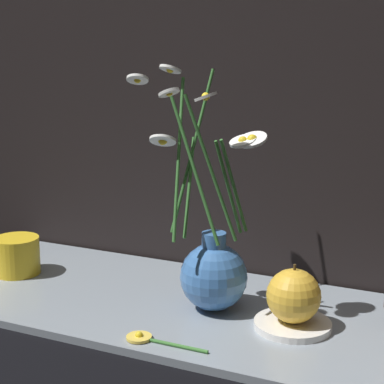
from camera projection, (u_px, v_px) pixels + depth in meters
name	position (u px, v px, depth m)	size (l,w,h in m)	color
ground_plane	(183.00, 310.00, 1.03)	(6.00, 6.00, 0.00)	black
shelf	(183.00, 306.00, 1.02)	(0.87, 0.35, 0.01)	gray
vase_with_flowers	(214.00, 266.00, 0.99)	(0.22, 0.17, 0.37)	#3F72B7
yellow_mug	(16.00, 255.00, 1.15)	(0.09, 0.08, 0.07)	yellow
saucer_plate	(293.00, 325.00, 0.93)	(0.11, 0.11, 0.01)	white
orange_fruit	(294.00, 296.00, 0.92)	(0.08, 0.08, 0.09)	gold
loose_daisy	(151.00, 340.00, 0.89)	(0.12, 0.04, 0.01)	#3D7A33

